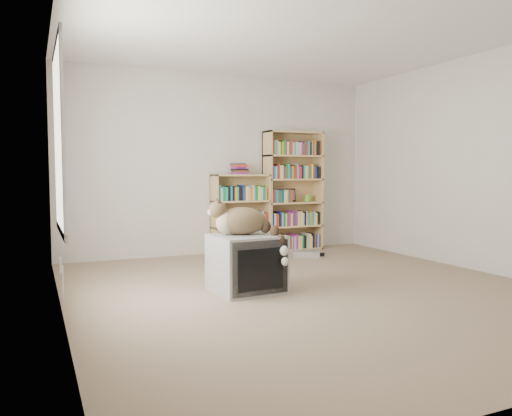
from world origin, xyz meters
name	(u,v)px	position (x,y,z in m)	size (l,w,h in m)	color
floor	(312,290)	(0.00, 0.00, 0.00)	(4.50, 5.00, 0.01)	gray
wall_back	(222,165)	(0.00, 2.50, 1.25)	(4.50, 0.02, 2.50)	beige
wall_left	(59,158)	(-2.25, 0.00, 1.25)	(0.02, 5.00, 2.50)	beige
wall_right	(484,163)	(2.25, 0.00, 1.25)	(0.02, 5.00, 2.50)	beige
ceiling	(314,26)	(0.00, 0.00, 2.50)	(4.50, 5.00, 0.02)	white
window	(59,140)	(-2.24, 0.20, 1.40)	(0.02, 1.22, 1.52)	white
crt_tv	(246,263)	(-0.60, 0.22, 0.27)	(0.67, 0.61, 0.54)	#A5A5A7
cat	(248,225)	(-0.58, 0.22, 0.64)	(0.69, 0.63, 0.58)	#372516
bookcase_tall	(293,194)	(1.06, 2.36, 0.83)	(0.87, 0.30, 1.74)	tan
bookcase_short	(240,217)	(0.22, 2.36, 0.51)	(0.81, 0.30, 1.12)	tan
book_stack	(239,169)	(0.21, 2.36, 1.19)	(0.19, 0.24, 0.16)	red
green_mug	(307,198)	(1.29, 2.34, 0.76)	(0.09, 0.09, 0.10)	#66B734
framed_print	(291,195)	(1.07, 2.44, 0.81)	(0.14, 0.01, 0.19)	black
dvd_player	(306,253)	(0.93, 1.73, 0.04)	(0.35, 0.25, 0.08)	silver
wall_outlet	(60,265)	(-2.24, 0.56, 0.32)	(0.01, 0.08, 0.13)	silver
floor_cables	(228,262)	(-0.21, 1.72, 0.00)	(1.20, 0.70, 0.01)	black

